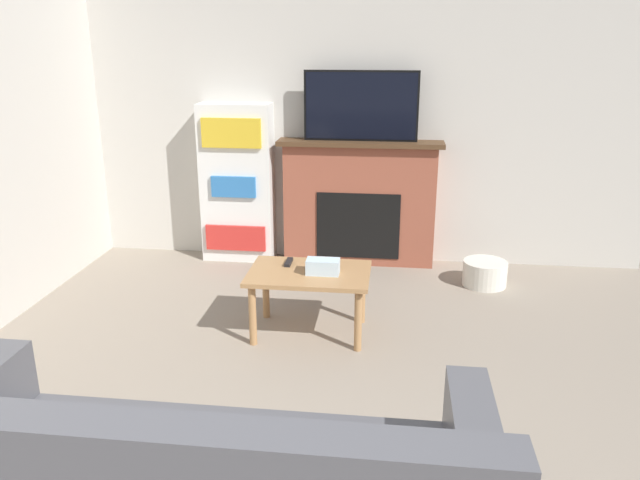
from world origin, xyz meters
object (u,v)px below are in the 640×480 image
object	(u,v)px
fireplace	(359,202)
storage_basket	(485,273)
coffee_table	(309,281)
tv	(361,106)
bookshelf	(237,183)

from	to	relation	value
fireplace	storage_basket	bearing A→B (deg)	-22.09
coffee_table	fireplace	bearing A→B (deg)	80.72
fireplace	coffee_table	size ratio (longest dim) A/B	1.75
fireplace	tv	bearing A→B (deg)	-90.00
tv	coffee_table	bearing A→B (deg)	-99.40
fireplace	bookshelf	bearing A→B (deg)	-178.80
coffee_table	bookshelf	distance (m)	1.73
bookshelf	storage_basket	size ratio (longest dim) A/B	3.94
fireplace	coffee_table	distance (m)	1.52
coffee_table	storage_basket	xyz separation A→B (m)	(1.32, 1.05, -0.28)
fireplace	bookshelf	distance (m)	1.11
coffee_table	storage_basket	world-z (taller)	coffee_table
fireplace	coffee_table	xyz separation A→B (m)	(-0.24, -1.49, -0.17)
bookshelf	tv	bearing A→B (deg)	0.17
coffee_table	bookshelf	world-z (taller)	bookshelf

